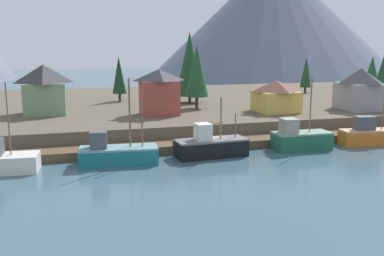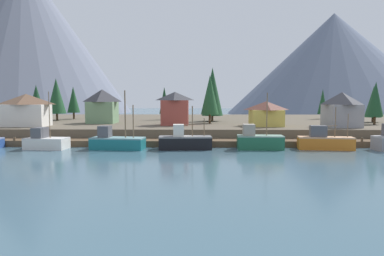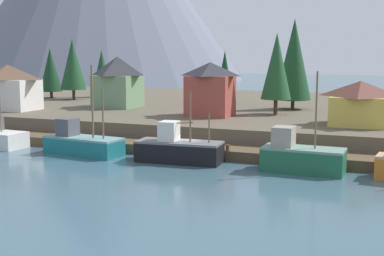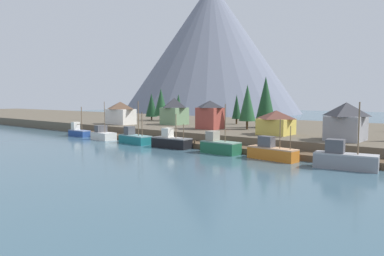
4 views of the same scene
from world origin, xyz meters
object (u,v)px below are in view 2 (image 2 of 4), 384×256
fishing_boat_white (46,141)px  fishing_boat_orange (325,141)px  fishing_boat_black (185,141)px  house_yellow (266,113)px  fishing_boat_teal (116,142)px  house_white (27,110)px  conifer_near_left (375,99)px  conifer_centre (164,101)px  conifer_far_right (210,95)px  conifer_mid_left (36,100)px  house_green (102,106)px  conifer_mid_right (56,96)px  house_red (175,108)px  house_grey (342,109)px  conifer_back_left (73,100)px  fishing_boat_green (259,141)px  conifer_back_right (212,92)px  conifer_far_left (374,101)px  conifer_near_right (323,102)px

fishing_boat_white → fishing_boat_orange: fishing_boat_white is taller
fishing_boat_black → house_yellow: 21.08m
fishing_boat_teal → house_white: 24.50m
conifer_near_left → conifer_centre: size_ratio=1.07×
conifer_far_right → conifer_centre: bearing=131.1°
conifer_far_right → house_yellow: bearing=-32.3°
fishing_boat_black → conifer_mid_left: 49.10m
house_green → conifer_centre: 17.25m
conifer_mid_right → fishing_boat_teal: bearing=-54.2°
house_red → house_grey: (31.65, -3.65, -0.05)m
fishing_boat_white → house_grey: size_ratio=1.31×
house_grey → conifer_back_left: 63.99m
house_white → fishing_boat_green: bearing=-16.4°
house_green → conifer_back_right: 25.18m
conifer_near_left → conifer_far_right: size_ratio=0.85×
fishing_boat_orange → house_yellow: house_yellow is taller
fishing_boat_teal → fishing_boat_black: (10.56, 0.19, 0.07)m
fishing_boat_teal → conifer_mid_right: conifer_mid_right is taller
conifer_centre → conifer_mid_left: bearing=-175.5°
conifer_near_left → house_green: bearing=177.1°
fishing_boat_teal → conifer_back_right: size_ratio=0.73×
house_green → conifer_far_left: bearing=3.4°
house_grey → conifer_back_right: size_ratio=0.54×
fishing_boat_green → conifer_centre: size_ratio=1.06×
fishing_boat_teal → fishing_boat_black: bearing=7.2°
house_red → conifer_mid_left: bearing=157.0°
conifer_mid_right → conifer_centre: conifer_mid_right is taller
fishing_boat_green → house_yellow: fishing_boat_green is taller
conifer_near_right → conifer_mid_right: conifer_mid_right is taller
fishing_boat_green → conifer_far_right: conifer_far_right is taller
conifer_back_right → conifer_back_left: bearing=167.2°
fishing_boat_teal → fishing_boat_orange: bearing=6.7°
conifer_back_left → conifer_far_right: bearing=-23.6°
house_green → conifer_near_left: bearing=-2.9°
conifer_near_right → conifer_near_left: bearing=-78.2°
house_grey → conifer_back_right: 28.54m
conifer_near_right → conifer_far_left: conifer_far_left is taller
fishing_boat_white → fishing_boat_black: 21.67m
house_red → conifer_mid_right: 32.80m
house_white → house_yellow: bearing=1.7°
fishing_boat_black → conifer_mid_left: size_ratio=0.95×
house_yellow → conifer_near_right: 30.25m
house_green → conifer_centre: conifer_centre is taller
conifer_centre → conifer_far_right: bearing=-48.9°
house_white → fishing_boat_teal: bearing=-32.3°
conifer_mid_left → conifer_centre: 31.29m
fishing_boat_black → conifer_mid_right: 44.52m
fishing_boat_white → conifer_far_right: conifer_far_right is taller
house_white → conifer_near_right: conifer_near_right is taller
conifer_centre → house_yellow: bearing=-41.7°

